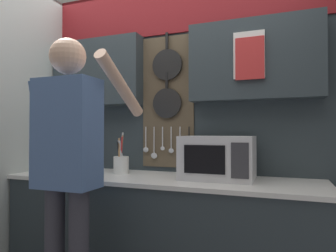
{
  "coord_description": "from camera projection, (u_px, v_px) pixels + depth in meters",
  "views": [
    {
      "loc": [
        0.87,
        -2.12,
        1.23
      ],
      "look_at": [
        -0.02,
        0.22,
        1.28
      ],
      "focal_mm": 32.0,
      "sensor_mm": 36.0,
      "label": 1
    }
  ],
  "objects": [
    {
      "name": "base_cabinet_counter",
      "position": [
        160.0,
        236.0,
        2.27
      ],
      "size": [
        2.37,
        0.67,
        0.88
      ],
      "color": "#2D383D",
      "rests_on": "ground_plane"
    },
    {
      "name": "knife_block",
      "position": [
        76.0,
        159.0,
        2.63
      ],
      "size": [
        0.13,
        0.16,
        0.28
      ],
      "color": "brown",
      "rests_on": "base_cabinet_counter"
    },
    {
      "name": "person",
      "position": [
        68.0,
        155.0,
        1.83
      ],
      "size": [
        0.54,
        0.63,
        1.8
      ],
      "color": "#383842",
      "rests_on": "ground_plane"
    },
    {
      "name": "side_wall",
      "position": [
        0.0,
        127.0,
        2.36
      ],
      "size": [
        0.04,
        1.6,
        2.53
      ],
      "color": "silver",
      "rests_on": "ground_plane"
    },
    {
      "name": "microwave",
      "position": [
        218.0,
        158.0,
        2.19
      ],
      "size": [
        0.52,
        0.37,
        0.31
      ],
      "color": "silver",
      "rests_on": "base_cabinet_counter"
    },
    {
      "name": "utensil_crock",
      "position": [
        121.0,
        163.0,
        2.47
      ],
      "size": [
        0.13,
        0.13,
        0.34
      ],
      "color": "white",
      "rests_on": "base_cabinet_counter"
    },
    {
      "name": "back_wall_unit",
      "position": [
        174.0,
        100.0,
        2.57
      ],
      "size": [
        2.94,
        0.23,
        2.53
      ],
      "color": "#2D383D",
      "rests_on": "ground_plane"
    }
  ]
}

